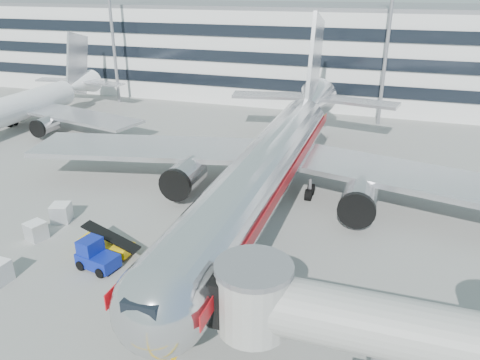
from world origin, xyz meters
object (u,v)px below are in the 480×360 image
(baggage_tug, at_px, (96,256))
(ramp_worker, at_px, (134,283))
(main_jet, at_px, (272,160))
(cargo_container_right, at_px, (61,213))
(belt_loader, at_px, (106,245))
(cargo_container_left, at_px, (36,231))

(baggage_tug, bearing_deg, ramp_worker, -23.30)
(main_jet, distance_m, ramp_worker, 17.34)
(cargo_container_right, bearing_deg, belt_loader, -26.09)
(main_jet, relative_size, belt_loader, 11.05)
(main_jet, height_order, baggage_tug, main_jet)
(belt_loader, xyz_separation_m, ramp_worker, (4.75, -3.85, 0.20))
(baggage_tug, height_order, cargo_container_right, baggage_tug)
(cargo_container_right, height_order, ramp_worker, ramp_worker)
(cargo_container_left, bearing_deg, baggage_tug, -16.07)
(cargo_container_right, bearing_deg, main_jet, 29.73)
(belt_loader, distance_m, baggage_tug, 2.14)
(baggage_tug, bearing_deg, belt_loader, 105.20)
(ramp_worker, bearing_deg, belt_loader, 103.85)
(belt_loader, distance_m, ramp_worker, 6.11)
(belt_loader, height_order, cargo_container_left, belt_loader)
(baggage_tug, distance_m, cargo_container_right, 8.72)
(main_jet, relative_size, cargo_container_left, 29.65)
(belt_loader, relative_size, ramp_worker, 2.80)
(belt_loader, relative_size, cargo_container_left, 2.68)
(belt_loader, distance_m, cargo_container_right, 7.18)
(main_jet, xyz_separation_m, ramp_worker, (-5.01, -16.25, -3.41))
(main_jet, relative_size, baggage_tug, 15.90)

